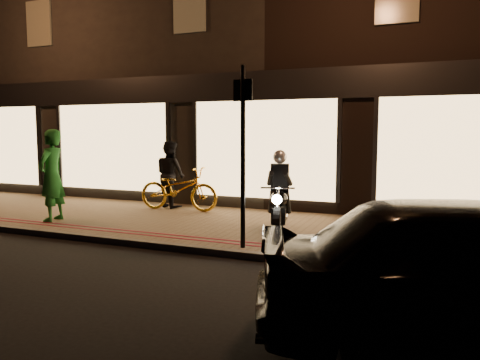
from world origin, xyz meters
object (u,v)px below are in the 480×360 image
person_green (52,175)px  sign_post (243,147)px  bicycle_gold (179,189)px  motorcycle (279,202)px

person_green → sign_post: bearing=73.3°
sign_post → person_green: size_ratio=1.51×
bicycle_gold → person_green: bearing=136.2°
sign_post → motorcycle: bearing=77.4°
bicycle_gold → person_green: (-1.85, -2.21, 0.46)m
motorcycle → sign_post: sign_post is taller
person_green → bicycle_gold: bearing=130.5°
sign_post → bicycle_gold: bearing=135.4°
motorcycle → sign_post: bearing=-117.4°
sign_post → person_green: 4.77m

